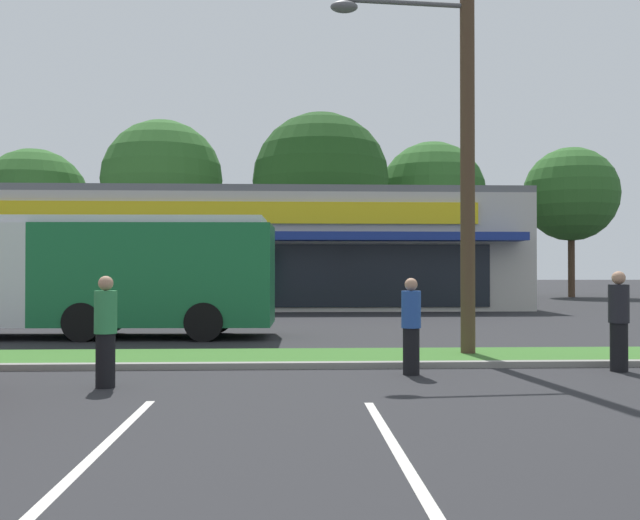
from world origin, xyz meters
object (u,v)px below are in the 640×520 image
(pedestrian_mid, at_px, (411,326))
(pedestrian_far, at_px, (106,331))
(city_bus, at_px, (65,272))
(utility_pole, at_px, (461,96))
(pedestrian_by_pole, at_px, (619,321))
(car_2, at_px, (50,299))

(pedestrian_mid, bearing_deg, pedestrian_far, 120.52)
(city_bus, bearing_deg, utility_pole, 154.17)
(pedestrian_by_pole, height_order, pedestrian_mid, pedestrian_by_pole)
(utility_pole, xyz_separation_m, car_2, (-12.26, 11.75, -4.69))
(pedestrian_mid, bearing_deg, pedestrian_by_pole, -68.46)
(pedestrian_mid, bearing_deg, car_2, 55.85)
(pedestrian_by_pole, height_order, pedestrian_far, pedestrian_by_pole)
(car_2, bearing_deg, utility_pole, 136.22)
(utility_pole, height_order, car_2, utility_pole)
(car_2, relative_size, pedestrian_by_pole, 2.28)
(pedestrian_by_pole, distance_m, pedestrian_mid, 3.84)
(utility_pole, relative_size, pedestrian_by_pole, 5.60)
(car_2, distance_m, pedestrian_by_pole, 20.05)
(city_bus, bearing_deg, pedestrian_mid, 140.56)
(utility_pole, bearing_deg, pedestrian_by_pole, -38.46)
(car_2, height_order, pedestrian_by_pole, pedestrian_by_pole)
(car_2, xyz_separation_m, pedestrian_mid, (10.84, -13.91, 0.10))
(pedestrian_mid, bearing_deg, utility_pole, -15.44)
(pedestrian_by_pole, distance_m, pedestrian_far, 8.95)
(car_2, relative_size, pedestrian_far, 2.37)
(car_2, height_order, pedestrian_far, pedestrian_far)
(city_bus, xyz_separation_m, pedestrian_mid, (8.23, -7.18, -0.91))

